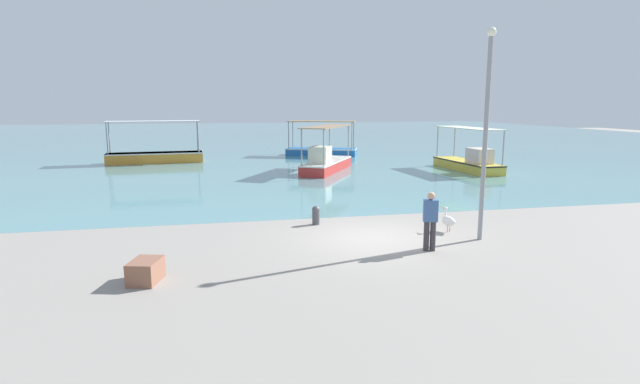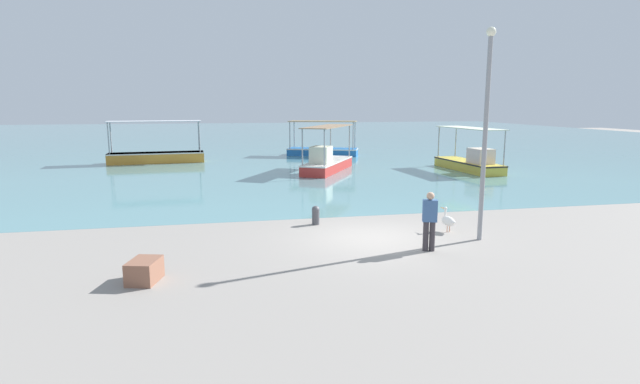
{
  "view_description": "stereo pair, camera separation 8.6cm",
  "coord_description": "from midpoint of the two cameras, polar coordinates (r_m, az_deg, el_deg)",
  "views": [
    {
      "loc": [
        -4.73,
        -14.32,
        4.12
      ],
      "look_at": [
        -0.9,
        3.71,
        0.84
      ],
      "focal_mm": 28.0,
      "sensor_mm": 36.0,
      "label": 1
    },
    {
      "loc": [
        -4.65,
        -14.34,
        4.12
      ],
      "look_at": [
        -0.9,
        3.71,
        0.84
      ],
      "focal_mm": 28.0,
      "sensor_mm": 36.0,
      "label": 2
    }
  ],
  "objects": [
    {
      "name": "pelican",
      "position": [
        16.73,
        14.31,
        -3.16
      ],
      "size": [
        0.4,
        0.8,
        0.8
      ],
      "color": "#E0997A",
      "rests_on": "ground"
    },
    {
      "name": "lamp_post",
      "position": [
        15.62,
        18.3,
        7.32
      ],
      "size": [
        0.28,
        0.28,
        6.27
      ],
      "color": "gray",
      "rests_on": "ground"
    },
    {
      "name": "fishing_boat_near_right",
      "position": [
        36.85,
        -18.4,
        4.04
      ],
      "size": [
        6.58,
        2.08,
        2.92
      ],
      "color": "orange",
      "rests_on": "harbor_water"
    },
    {
      "name": "fisherman_standing",
      "position": [
        14.35,
        12.32,
        -3.08
      ],
      "size": [
        0.45,
        0.33,
        1.69
      ],
      "color": "#393338",
      "rests_on": "ground"
    },
    {
      "name": "harbor_water",
      "position": [
        62.64,
        -7.71,
        6.24
      ],
      "size": [
        110.0,
        90.0,
        0.0
      ],
      "primitive_type": "cube",
      "color": "#5C9097",
      "rests_on": "ground"
    },
    {
      "name": "cargo_crate",
      "position": [
        12.47,
        -19.5,
        -8.52
      ],
      "size": [
        0.83,
        1.02,
        0.53
      ],
      "primitive_type": "cube",
      "rotation": [
        0.0,
        0.0,
        1.31
      ],
      "color": "#885944",
      "rests_on": "ground"
    },
    {
      "name": "mooring_bollard",
      "position": [
        17.17,
        -0.61,
        -2.6
      ],
      "size": [
        0.27,
        0.27,
        0.65
      ],
      "color": "#47474C",
      "rests_on": "ground"
    },
    {
      "name": "fishing_boat_far_right",
      "position": [
        40.14,
        0.11,
        4.93
      ],
      "size": [
        5.89,
        3.79,
        2.74
      ],
      "color": "#2367B4",
      "rests_on": "harbor_water"
    },
    {
      "name": "fishing_boat_center",
      "position": [
        30.51,
        0.58,
        3.52
      ],
      "size": [
        4.38,
        6.11,
        2.75
      ],
      "color": "red",
      "rests_on": "harbor_water"
    },
    {
      "name": "fishing_boat_far_left",
      "position": [
        32.2,
        16.61,
        3.39
      ],
      "size": [
        1.96,
        5.96,
        2.64
      ],
      "color": "gold",
      "rests_on": "harbor_water"
    },
    {
      "name": "ground",
      "position": [
        15.63,
        5.94,
        -5.24
      ],
      "size": [
        120.0,
        120.0,
        0.0
      ],
      "primitive_type": "plane",
      "color": "gray"
    }
  ]
}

